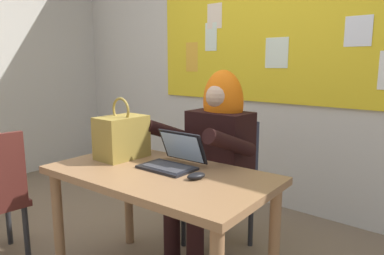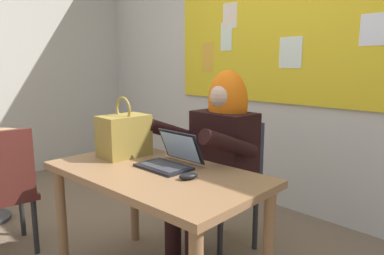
{
  "view_description": "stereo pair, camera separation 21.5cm",
  "coord_description": "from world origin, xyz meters",
  "px_view_note": "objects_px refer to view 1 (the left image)",
  "views": [
    {
      "loc": [
        1.56,
        -1.17,
        1.29
      ],
      "look_at": [
        0.2,
        0.45,
        0.91
      ],
      "focal_mm": 33.23,
      "sensor_mm": 36.0,
      "label": 1
    },
    {
      "loc": [
        1.72,
        -1.02,
        1.29
      ],
      "look_at": [
        0.2,
        0.45,
        0.91
      ],
      "focal_mm": 33.23,
      "sensor_mm": 36.0,
      "label": 2
    }
  ],
  "objects_px": {
    "chair_at_desk": "(225,176)",
    "computer_mouse": "(196,176)",
    "person_costumed": "(214,147)",
    "handbag": "(122,137)",
    "desk_main": "(160,189)",
    "laptop": "(173,159)"
  },
  "relations": [
    {
      "from": "desk_main",
      "to": "handbag",
      "type": "relative_size",
      "value": 3.37
    },
    {
      "from": "person_costumed",
      "to": "laptop",
      "type": "relative_size",
      "value": 3.98
    },
    {
      "from": "person_costumed",
      "to": "chair_at_desk",
      "type": "bearing_deg",
      "value": 177.46
    },
    {
      "from": "chair_at_desk",
      "to": "laptop",
      "type": "bearing_deg",
      "value": 9.13
    },
    {
      "from": "chair_at_desk",
      "to": "handbag",
      "type": "bearing_deg",
      "value": -22.59
    },
    {
      "from": "person_costumed",
      "to": "computer_mouse",
      "type": "xyz_separation_m",
      "value": [
        0.29,
        -0.54,
        -0.01
      ]
    },
    {
      "from": "chair_at_desk",
      "to": "laptop",
      "type": "relative_size",
      "value": 2.87
    },
    {
      "from": "chair_at_desk",
      "to": "person_costumed",
      "type": "xyz_separation_m",
      "value": [
        -0.01,
        -0.13,
        0.23
      ]
    },
    {
      "from": "person_costumed",
      "to": "handbag",
      "type": "xyz_separation_m",
      "value": [
        -0.32,
        -0.52,
        0.11
      ]
    },
    {
      "from": "laptop",
      "to": "chair_at_desk",
      "type": "bearing_deg",
      "value": 93.0
    },
    {
      "from": "person_costumed",
      "to": "laptop",
      "type": "distance_m",
      "value": 0.46
    },
    {
      "from": "desk_main",
      "to": "chair_at_desk",
      "type": "bearing_deg",
      "value": 94.04
    },
    {
      "from": "desk_main",
      "to": "person_costumed",
      "type": "distance_m",
      "value": 0.59
    },
    {
      "from": "chair_at_desk",
      "to": "handbag",
      "type": "height_order",
      "value": "handbag"
    },
    {
      "from": "desk_main",
      "to": "handbag",
      "type": "xyz_separation_m",
      "value": [
        -0.38,
        0.06,
        0.23
      ]
    },
    {
      "from": "chair_at_desk",
      "to": "person_costumed",
      "type": "relative_size",
      "value": 0.72
    },
    {
      "from": "desk_main",
      "to": "laptop",
      "type": "distance_m",
      "value": 0.18
    },
    {
      "from": "desk_main",
      "to": "handbag",
      "type": "height_order",
      "value": "handbag"
    },
    {
      "from": "chair_at_desk",
      "to": "computer_mouse",
      "type": "bearing_deg",
      "value": 27.71
    },
    {
      "from": "desk_main",
      "to": "chair_at_desk",
      "type": "xyz_separation_m",
      "value": [
        -0.05,
        0.7,
        -0.11
      ]
    },
    {
      "from": "chair_at_desk",
      "to": "computer_mouse",
      "type": "height_order",
      "value": "chair_at_desk"
    },
    {
      "from": "laptop",
      "to": "computer_mouse",
      "type": "height_order",
      "value": "laptop"
    }
  ]
}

